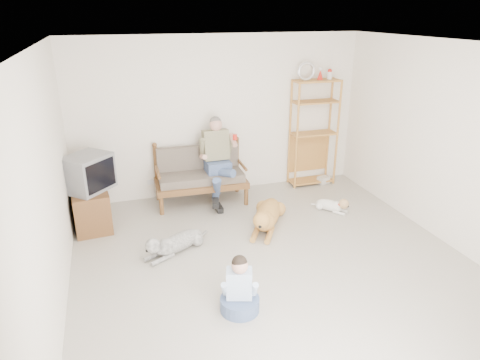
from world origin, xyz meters
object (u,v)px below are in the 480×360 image
object	(u,v)px
etagere	(314,132)
tv_stand	(91,207)
golden_retriever	(267,216)
loveseat	(200,174)

from	to	relation	value
etagere	tv_stand	size ratio (longest dim) A/B	2.38
golden_retriever	etagere	bearing A→B (deg)	75.12
loveseat	golden_retriever	xyz separation A→B (m)	(0.73, -1.23, -0.31)
loveseat	tv_stand	world-z (taller)	loveseat
loveseat	etagere	distance (m)	2.22
etagere	tv_stand	bearing A→B (deg)	-171.93
etagere	golden_retriever	distance (m)	2.15
tv_stand	etagere	bearing A→B (deg)	3.42
loveseat	etagere	xyz separation A→B (m)	(2.15, 0.17, 0.50)
tv_stand	golden_retriever	size ratio (longest dim) A/B	0.73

